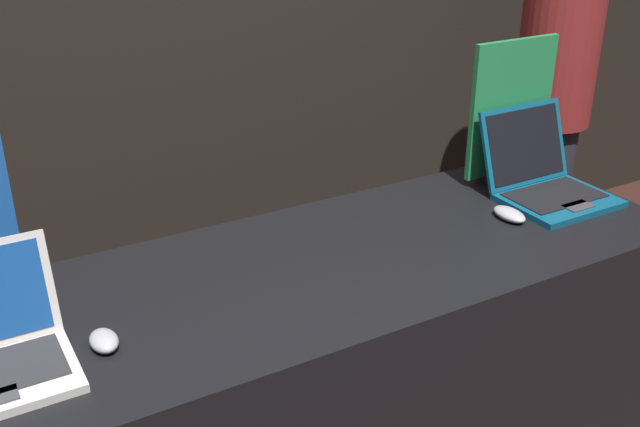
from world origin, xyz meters
The scene contains 6 objects.
display_counter centered at (0.00, 0.36, 0.43)m, with size 2.15×0.73×0.85m.
mouse_front centered at (-0.60, 0.27, 0.87)m, with size 0.06×0.09×0.04m.
laptop_back centered at (0.86, 0.40, 0.91)m, with size 0.34×0.35×0.27m.
mouse_back centered at (0.64, 0.32, 0.87)m, with size 0.07×0.12×0.03m.
promo_stand_back centered at (0.86, 0.58, 1.08)m, with size 0.33×0.07×0.47m.
person_bystander centered at (1.51, 1.01, 0.89)m, with size 0.33×0.33×1.72m.
Camera 1 is at (-0.87, -1.17, 1.83)m, focal length 42.00 mm.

